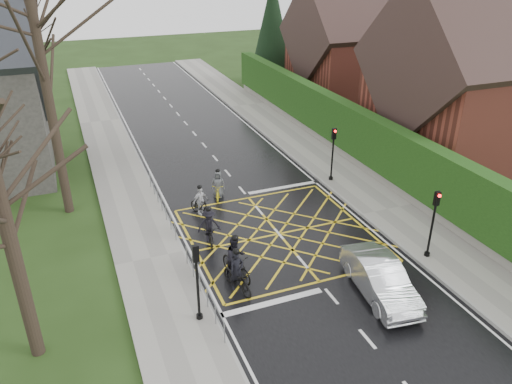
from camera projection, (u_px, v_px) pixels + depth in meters
ground at (279, 234)px, 23.35m from camera, size 120.00×120.00×0.00m
road at (279, 234)px, 23.35m from camera, size 9.00×80.00×0.01m
sidewalk_right at (387, 210)px, 25.29m from camera, size 3.00×80.00×0.15m
sidewalk_left at (151, 259)px, 21.34m from camera, size 3.00×80.00×0.15m
stone_wall at (354, 158)px, 30.75m from camera, size 0.50×38.00×0.70m
hedge at (357, 131)px, 29.98m from camera, size 0.90×38.00×2.80m
house_near at (481, 85)px, 29.45m from camera, size 11.80×9.80×11.30m
house_far at (355, 50)px, 41.29m from camera, size 9.80×8.80×10.30m
conifer at (272, 31)px, 46.37m from camera, size 4.60×4.60×10.00m
tree_near at (40, 53)px, 21.89m from camera, size 9.24×9.24×11.44m
tree_mid at (18, 15)px, 27.91m from camera, size 10.08×10.08×12.48m
tree_far at (36, 23)px, 35.45m from camera, size 8.40×8.40×10.40m
railing_south at (203, 285)px, 18.55m from camera, size 0.05×5.04×1.03m
railing_north at (161, 199)px, 24.80m from camera, size 0.05×6.04×1.03m
traffic_light_ne at (333, 155)px, 27.79m from camera, size 0.24×0.31×3.21m
traffic_light_se at (432, 225)px, 20.79m from camera, size 0.24×0.31×3.21m
traffic_light_sw at (197, 283)px, 17.18m from camera, size 0.24×0.31×3.21m
cyclist_rear at (237, 276)px, 19.34m from camera, size 1.10×1.99×1.83m
cyclist_back at (236, 262)px, 19.98m from camera, size 1.05×2.04×1.97m
cyclist_mid at (209, 229)px, 22.50m from camera, size 1.12×1.88×1.75m
cyclist_front at (201, 204)px, 24.78m from camera, size 1.09×1.66×1.62m
cyclist_lead at (219, 188)px, 26.54m from camera, size 1.20×1.77×1.63m
car at (380, 279)px, 19.02m from camera, size 2.04×4.49×1.43m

